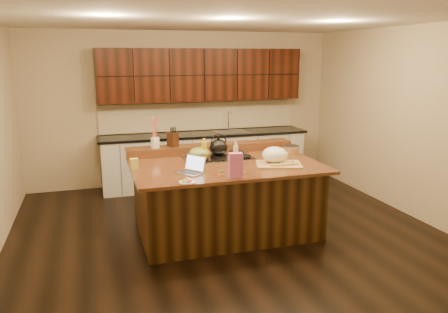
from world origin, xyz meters
name	(u,v)px	position (x,y,z in m)	size (l,w,h in m)	color
room	(225,130)	(0.00, 0.00, 1.35)	(5.52, 5.02, 2.72)	black
island	(225,197)	(0.00, 0.00, 0.46)	(2.40, 1.60, 0.92)	black
back_ledge	(211,148)	(0.00, 0.70, 0.98)	(2.40, 0.30, 0.12)	black
cooktop	(219,157)	(0.00, 0.30, 0.94)	(0.92, 0.52, 0.05)	gray
back_counter	(204,130)	(0.30, 2.23, 0.98)	(3.70, 0.66, 2.40)	silver
kettle	(219,147)	(0.00, 0.30, 1.07)	(0.24, 0.24, 0.22)	black
green_bowl	(199,153)	(-0.30, 0.17, 1.04)	(0.27, 0.27, 0.15)	olive
laptop	(192,168)	(-0.51, -0.33, 0.97)	(0.36, 0.37, 0.20)	#B7B7BC
oil_bottle	(204,152)	(-0.25, 0.13, 1.06)	(0.07, 0.07, 0.27)	gold
vinegar_bottle	(236,155)	(0.10, -0.12, 1.04)	(0.06, 0.06, 0.25)	silver
wooden_tray	(276,157)	(0.60, -0.25, 1.02)	(0.66, 0.56, 0.23)	tan
ramekin_a	(284,155)	(0.89, 0.12, 0.94)	(0.10, 0.10, 0.04)	white
ramekin_b	(279,161)	(0.67, -0.20, 0.94)	(0.10, 0.10, 0.04)	white
ramekin_c	(273,159)	(0.65, -0.04, 0.94)	(0.10, 0.10, 0.04)	white
strainer_bowl	(291,150)	(1.08, 0.31, 0.97)	(0.24, 0.24, 0.09)	#996B3F
kitchen_timer	(281,164)	(0.62, -0.36, 0.96)	(0.08, 0.08, 0.07)	silver
pink_bag	(236,165)	(-0.09, -0.69, 1.06)	(0.15, 0.08, 0.29)	#D263A2
candy_plate	(187,182)	(-0.66, -0.71, 0.93)	(0.18, 0.18, 0.01)	white
package_box	(134,164)	(-1.15, 0.05, 0.99)	(0.09, 0.07, 0.13)	#CFC549
utensil_crock	(155,142)	(-0.79, 0.70, 1.11)	(0.12, 0.12, 0.14)	white
knife_block	(173,139)	(-0.55, 0.70, 1.14)	(0.10, 0.16, 0.20)	black
gumdrop_0	(234,174)	(-0.07, -0.56, 0.93)	(0.02, 0.02, 0.02)	red
gumdrop_1	(221,172)	(-0.19, -0.43, 0.93)	(0.02, 0.02, 0.02)	#198C26
gumdrop_2	(230,171)	(-0.06, -0.41, 0.93)	(0.02, 0.02, 0.02)	red
gumdrop_3	(229,172)	(-0.09, -0.45, 0.93)	(0.02, 0.02, 0.02)	#198C26
gumdrop_4	(218,176)	(-0.26, -0.58, 0.93)	(0.02, 0.02, 0.02)	red
gumdrop_5	(221,171)	(-0.17, -0.38, 0.93)	(0.02, 0.02, 0.02)	#198C26
gumdrop_6	(222,172)	(-0.17, -0.41, 0.93)	(0.02, 0.02, 0.02)	red
gumdrop_7	(246,173)	(0.08, -0.57, 0.93)	(0.02, 0.02, 0.02)	#198C26
gumdrop_8	(231,176)	(-0.13, -0.62, 0.93)	(0.02, 0.02, 0.02)	red
gumdrop_9	(239,174)	(-0.01, -0.59, 0.93)	(0.02, 0.02, 0.02)	#198C26
gumdrop_10	(216,174)	(-0.27, -0.50, 0.93)	(0.02, 0.02, 0.02)	red
gumdrop_11	(242,174)	(0.02, -0.59, 0.93)	(0.02, 0.02, 0.02)	#198C26
gumdrop_12	(222,176)	(-0.22, -0.59, 0.93)	(0.02, 0.02, 0.02)	red
gumdrop_13	(223,171)	(-0.15, -0.38, 0.93)	(0.02, 0.02, 0.02)	#198C26
gumdrop_14	(236,171)	(-0.01, -0.45, 0.93)	(0.02, 0.02, 0.02)	red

